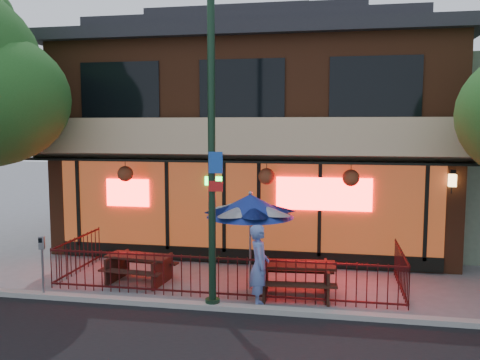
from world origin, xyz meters
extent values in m
plane|color=gray|center=(0.00, 0.00, 0.00)|extent=(80.00, 80.00, 0.00)
cube|color=#999993|center=(0.00, -0.50, 0.06)|extent=(80.00, 0.25, 0.12)
cube|color=brown|center=(0.00, 7.20, 3.25)|extent=(12.00, 8.00, 6.50)
cube|color=#59230F|center=(0.00, 3.18, 1.65)|extent=(11.00, 0.06, 2.60)
cube|color=#FF0C0C|center=(2.30, 3.10, 2.10)|extent=(2.60, 0.04, 0.90)
cube|color=#FF0C0C|center=(-3.40, 3.10, 2.00)|extent=(1.30, 0.04, 0.80)
cube|color=tan|center=(0.00, 2.70, 3.55)|extent=(12.20, 1.33, 1.26)
cube|color=black|center=(-3.60, 3.18, 5.00)|extent=(2.40, 0.06, 1.60)
cube|color=black|center=(0.00, 3.18, 5.00)|extent=(2.40, 0.06, 1.60)
cube|color=black|center=(3.60, 3.18, 5.00)|extent=(2.40, 0.06, 1.60)
cube|color=black|center=(0.00, 3.15, 0.25)|extent=(11.00, 0.12, 0.40)
cube|color=#FFC672|center=(5.60, 3.02, 2.55)|extent=(0.18, 0.18, 0.32)
cube|color=#3D0D0D|center=(0.00, 0.20, 0.95)|extent=(8.40, 0.04, 0.04)
cube|color=#3D0D0D|center=(0.00, 0.20, 0.12)|extent=(8.40, 0.04, 0.04)
cube|color=#3D0D0D|center=(-4.20, 1.50, 0.95)|extent=(0.04, 2.60, 0.04)
cube|color=#3D0D0D|center=(4.20, 1.50, 0.95)|extent=(0.04, 2.60, 0.04)
cylinder|color=#3D0D0D|center=(0.00, 0.20, 0.50)|extent=(0.02, 0.02, 1.00)
cylinder|color=black|center=(0.00, -0.40, 3.50)|extent=(0.16, 0.16, 7.00)
cylinder|color=black|center=(0.00, -0.40, 0.10)|extent=(0.32, 0.32, 0.20)
cube|color=#194CB2|center=(0.12, -0.55, 3.20)|extent=(0.30, 0.02, 0.45)
cube|color=red|center=(0.12, -0.55, 2.70)|extent=(0.30, 0.02, 0.22)
cube|color=#361A13|center=(-2.89, 1.11, 0.34)|extent=(0.18, 1.18, 0.67)
cube|color=#361A13|center=(-1.62, 0.98, 0.34)|extent=(0.18, 1.18, 0.67)
cube|color=#361A13|center=(-2.26, 1.05, 0.67)|extent=(1.70, 0.85, 0.05)
cube|color=#361A13|center=(-2.31, 0.55, 0.40)|extent=(1.65, 0.42, 0.05)
cube|color=#361A13|center=(-2.20, 1.54, 0.40)|extent=(1.65, 0.42, 0.05)
cube|color=black|center=(1.03, 0.65, 0.38)|extent=(0.15, 1.32, 0.75)
cube|color=black|center=(2.45, 0.75, 0.38)|extent=(0.15, 1.32, 0.75)
cube|color=black|center=(1.74, 0.70, 0.75)|extent=(1.87, 0.89, 0.06)
cube|color=black|center=(1.78, 0.14, 0.45)|extent=(1.84, 0.41, 0.05)
cube|color=black|center=(1.70, 1.26, 0.45)|extent=(1.84, 0.41, 0.05)
cylinder|color=gray|center=(0.60, 1.03, 1.10)|extent=(0.05, 0.05, 2.21)
cone|color=navy|center=(0.60, 1.03, 2.06)|extent=(2.11, 2.11, 0.55)
sphere|color=gray|center=(0.60, 1.03, 2.36)|extent=(0.10, 0.10, 0.10)
imported|color=#5F79BF|center=(0.99, -0.14, 0.92)|extent=(0.55, 0.74, 1.83)
cylinder|color=gray|center=(-4.00, -0.48, 0.59)|extent=(0.05, 0.05, 1.17)
cube|color=gray|center=(-4.00, -0.48, 1.30)|extent=(0.16, 0.14, 0.30)
cube|color=black|center=(-4.00, -0.54, 1.36)|extent=(0.08, 0.03, 0.11)
camera|label=1|loc=(2.54, -10.87, 3.97)|focal=38.00mm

